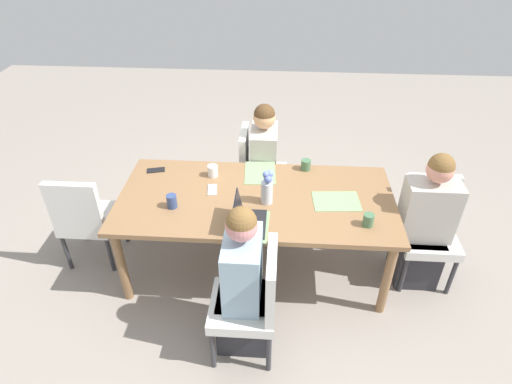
{
  "coord_description": "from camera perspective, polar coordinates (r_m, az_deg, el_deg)",
  "views": [
    {
      "loc": [
        0.18,
        -2.73,
        2.71
      ],
      "look_at": [
        0.0,
        0.0,
        0.79
      ],
      "focal_mm": 30.02,
      "sensor_mm": 36.0,
      "label": 1
    }
  ],
  "objects": [
    {
      "name": "coffee_mug_near_left",
      "position": [
        3.3,
        -11.16,
        -1.22
      ],
      "size": [
        0.08,
        0.08,
        0.11
      ],
      "primitive_type": "cylinder",
      "color": "#33477A",
      "rests_on": "dining_table"
    },
    {
      "name": "person_head_right_left_far",
      "position": [
        3.66,
        21.41,
        -4.43
      ],
      "size": [
        0.4,
        0.36,
        1.19
      ],
      "color": "#2D2D33",
      "rests_on": "ground_plane"
    },
    {
      "name": "ground_plane",
      "position": [
        3.85,
        0.0,
        -9.6
      ],
      "size": [
        10.0,
        10.0,
        0.0
      ],
      "primitive_type": "plane",
      "color": "gray"
    },
    {
      "name": "laptop_near_left_near",
      "position": [
        3.08,
        -1.23,
        -3.74
      ],
      "size": [
        0.22,
        0.32,
        0.21
      ],
      "color": "black",
      "rests_on": "dining_table"
    },
    {
      "name": "placemat_far_left_mid",
      "position": [
        3.67,
        0.55,
        2.58
      ],
      "size": [
        0.28,
        0.37,
        0.0
      ],
      "primitive_type": "cube",
      "rotation": [
        0.0,
        0.0,
        -1.51
      ],
      "color": "#7FAD70",
      "rests_on": "dining_table"
    },
    {
      "name": "placemat_near_left_near",
      "position": [
        3.09,
        -0.75,
        -4.52
      ],
      "size": [
        0.27,
        0.37,
        0.0
      ],
      "primitive_type": "cube",
      "rotation": [
        0.0,
        0.0,
        1.54
      ],
      "color": "#7FAD70",
      "rests_on": "dining_table"
    },
    {
      "name": "chair_head_right_left_far",
      "position": [
        3.75,
        21.92,
        -4.04
      ],
      "size": [
        0.44,
        0.44,
        0.9
      ],
      "color": "silver",
      "rests_on": "ground_plane"
    },
    {
      "name": "person_near_left_near",
      "position": [
        2.95,
        -1.74,
        -12.67
      ],
      "size": [
        0.36,
        0.4,
        1.19
      ],
      "color": "#2D2D33",
      "rests_on": "ground_plane"
    },
    {
      "name": "person_far_left_mid",
      "position": [
        4.11,
        1.04,
        3.0
      ],
      "size": [
        0.36,
        0.4,
        1.19
      ],
      "color": "#2D2D33",
      "rests_on": "ground_plane"
    },
    {
      "name": "placemat_head_right_left_far",
      "position": [
        3.39,
        10.65,
        -1.22
      ],
      "size": [
        0.38,
        0.29,
        0.0
      ],
      "primitive_type": "cube",
      "rotation": [
        0.0,
        0.0,
        3.22
      ],
      "color": "#7FAD70",
      "rests_on": "dining_table"
    },
    {
      "name": "chair_far_left_mid",
      "position": [
        4.18,
        0.05,
        3.16
      ],
      "size": [
        0.44,
        0.44,
        0.9
      ],
      "color": "silver",
      "rests_on": "ground_plane"
    },
    {
      "name": "flower_vase",
      "position": [
        3.24,
        1.5,
        0.71
      ],
      "size": [
        0.09,
        0.1,
        0.29
      ],
      "color": "silver",
      "rests_on": "dining_table"
    },
    {
      "name": "dining_table",
      "position": [
        3.42,
        0.0,
        -1.62
      ],
      "size": [
        2.18,
        1.03,
        0.74
      ],
      "color": "olive",
      "rests_on": "ground_plane"
    },
    {
      "name": "coffee_mug_near_right",
      "position": [
        3.18,
        14.74,
        -3.62
      ],
      "size": [
        0.08,
        0.08,
        0.1
      ],
      "primitive_type": "cylinder",
      "color": "#47704C",
      "rests_on": "dining_table"
    },
    {
      "name": "chair_near_left_near",
      "position": [
        2.93,
        -0.34,
        -13.97
      ],
      "size": [
        0.44,
        0.44,
        0.9
      ],
      "color": "silver",
      "rests_on": "ground_plane"
    },
    {
      "name": "phone_black",
      "position": [
        3.8,
        -13.19,
        2.86
      ],
      "size": [
        0.16,
        0.11,
        0.01
      ],
      "primitive_type": "cube",
      "rotation": [
        0.0,
        0.0,
        0.25
      ],
      "color": "black",
      "rests_on": "dining_table"
    },
    {
      "name": "chair_head_left_right_near",
      "position": [
        3.84,
        -21.8,
        -2.99
      ],
      "size": [
        0.44,
        0.44,
        0.9
      ],
      "color": "silver",
      "rests_on": "ground_plane"
    },
    {
      "name": "coffee_mug_centre_left",
      "position": [
        3.72,
        6.65,
        3.62
      ],
      "size": [
        0.08,
        0.08,
        0.09
      ],
      "primitive_type": "cylinder",
      "color": "#47704C",
      "rests_on": "dining_table"
    },
    {
      "name": "coffee_mug_centre_right",
      "position": [
        3.62,
        -5.79,
        2.82
      ],
      "size": [
        0.09,
        0.09,
        0.1
      ],
      "primitive_type": "cylinder",
      "color": "white",
      "rests_on": "dining_table"
    },
    {
      "name": "phone_silver",
      "position": [
        3.47,
        -5.86,
        0.3
      ],
      "size": [
        0.09,
        0.16,
        0.01
      ],
      "primitive_type": "cube",
      "rotation": [
        0.0,
        0.0,
        1.7
      ],
      "color": "silver",
      "rests_on": "dining_table"
    }
  ]
}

